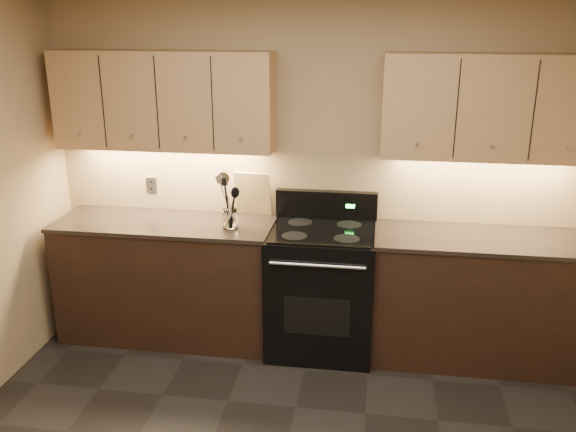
% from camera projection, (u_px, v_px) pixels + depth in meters
% --- Properties ---
extents(wall_back, '(4.00, 0.04, 2.60)m').
position_uv_depth(wall_back, '(317.00, 168.00, 4.53)').
color(wall_back, tan).
rests_on(wall_back, ground).
extents(counter_left, '(1.62, 0.62, 0.93)m').
position_uv_depth(counter_left, '(168.00, 278.00, 4.67)').
color(counter_left, black).
rests_on(counter_left, ground).
extents(counter_right, '(1.46, 0.62, 0.93)m').
position_uv_depth(counter_right, '(475.00, 298.00, 4.34)').
color(counter_right, black).
rests_on(counter_right, ground).
extents(stove, '(0.76, 0.68, 1.14)m').
position_uv_depth(stove, '(321.00, 288.00, 4.48)').
color(stove, black).
rests_on(stove, ground).
extents(upper_cab_left, '(1.60, 0.30, 0.70)m').
position_uv_depth(upper_cab_left, '(164.00, 100.00, 4.39)').
color(upper_cab_left, tan).
rests_on(upper_cab_left, wall_back).
extents(upper_cab_right, '(1.44, 0.30, 0.70)m').
position_uv_depth(upper_cab_right, '(491.00, 107.00, 4.06)').
color(upper_cab_right, tan).
rests_on(upper_cab_right, wall_back).
extents(outlet_plate, '(0.08, 0.01, 0.12)m').
position_uv_depth(outlet_plate, '(151.00, 185.00, 4.77)').
color(outlet_plate, '#B2B5BA').
rests_on(outlet_plate, wall_back).
extents(utensil_crock, '(0.14, 0.14, 0.14)m').
position_uv_depth(utensil_crock, '(230.00, 219.00, 4.36)').
color(utensil_crock, white).
rests_on(utensil_crock, counter_left).
extents(cutting_board, '(0.29, 0.13, 0.34)m').
position_uv_depth(cutting_board, '(253.00, 193.00, 4.61)').
color(cutting_board, '#DDC177').
rests_on(cutting_board, counter_left).
extents(wooden_spoon, '(0.14, 0.11, 0.29)m').
position_uv_depth(wooden_spoon, '(226.00, 207.00, 4.32)').
color(wooden_spoon, '#DDC177').
rests_on(wooden_spoon, utensil_crock).
extents(black_spoon, '(0.13, 0.13, 0.32)m').
position_uv_depth(black_spoon, '(230.00, 204.00, 4.35)').
color(black_spoon, black).
rests_on(black_spoon, utensil_crock).
extents(black_turner, '(0.15, 0.15, 0.37)m').
position_uv_depth(black_turner, '(229.00, 202.00, 4.31)').
color(black_turner, black).
rests_on(black_turner, utensil_crock).
extents(steel_spatula, '(0.22, 0.11, 0.40)m').
position_uv_depth(steel_spatula, '(234.00, 199.00, 4.33)').
color(steel_spatula, silver).
rests_on(steel_spatula, utensil_crock).
extents(steel_skimmer, '(0.18, 0.13, 0.39)m').
position_uv_depth(steel_skimmer, '(234.00, 201.00, 4.30)').
color(steel_skimmer, silver).
rests_on(steel_skimmer, utensil_crock).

